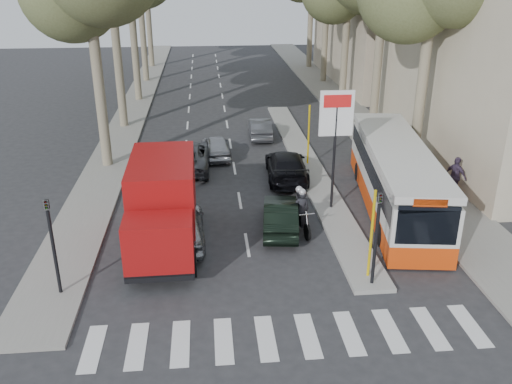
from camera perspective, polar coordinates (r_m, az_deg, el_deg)
The scene contains 19 objects.
ground at distance 20.53m, azimuth 2.04°, elevation -8.10°, with size 120.00×120.00×0.00m, color #28282B.
sidewalk_right at distance 45.08m, azimuth 8.94°, elevation 9.16°, with size 3.20×70.00×0.12m, color gray.
median_left at distance 46.97m, azimuth -12.33°, elevation 9.47°, with size 2.40×64.00×0.12m, color gray.
traffic_island at distance 30.83m, azimuth 5.44°, elevation 2.91°, with size 1.50×26.00×0.16m, color gray.
billboard at distance 24.13m, azimuth 8.35°, elevation 6.13°, with size 1.50×12.10×5.60m.
traffic_light_island at distance 18.74m, azimuth 12.67°, elevation -3.26°, with size 0.16×0.41×3.60m.
traffic_light_left at distance 19.04m, azimuth -20.80°, elevation -3.83°, with size 0.16×0.41×3.60m.
silver_hatchback at distance 22.26m, azimuth -7.76°, elevation -3.48°, with size 1.79×4.45×1.52m, color #9A9EA2.
dark_hatchback at distance 23.11m, azimuth 2.60°, elevation -2.47°, with size 1.43×4.09×1.35m, color black.
queue_car_a at distance 30.25m, azimuth -7.19°, elevation 3.77°, with size 2.47×5.36×1.49m, color #45474C.
queue_car_b at distance 28.62m, azimuth 3.22°, elevation 2.77°, with size 2.05×5.05×1.47m, color black.
queue_car_c at distance 32.01m, azimuth -4.25°, elevation 4.80°, with size 1.54×3.82×1.30m, color #98999F.
queue_car_d at distance 35.65m, azimuth 0.43°, elevation 6.75°, with size 1.37×3.92×1.29m, color #4B4D53.
queue_car_e at distance 30.15m, azimuth -8.22°, elevation 3.52°, with size 1.90×4.68×1.36m, color black.
red_truck at distance 21.59m, azimuth -9.79°, elevation -1.29°, with size 2.56×6.56×3.49m.
city_bus at distance 25.62m, azimuth 14.47°, elevation 1.67°, with size 4.08×11.81×3.05m.
motorcycle at distance 23.15m, azimuth 4.65°, elevation -1.88°, with size 0.93×2.30×1.97m.
pedestrian_near at distance 27.88m, azimuth 20.27°, elevation 1.56°, with size 1.14×0.56×1.94m, color #40324B.
pedestrian_far at distance 28.85m, azimuth 17.04°, elevation 2.26°, with size 0.99×0.44×1.53m, color #695E4E.
Camera 1 is at (-2.39, -17.43, 10.58)m, focal length 38.00 mm.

